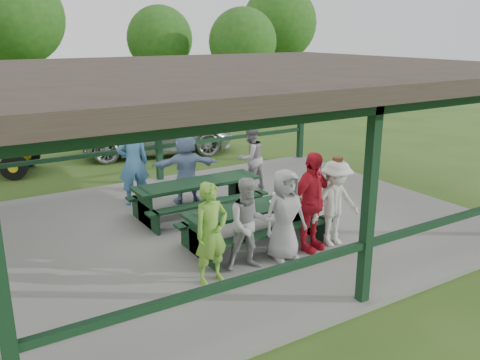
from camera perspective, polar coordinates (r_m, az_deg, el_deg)
ground at (r=10.80m, az=-0.92°, el=-5.21°), size 90.00×90.00×0.00m
concrete_slab at (r=10.78m, az=-0.92°, el=-4.96°), size 10.00×8.00×0.10m
pavilion_structure at (r=10.07m, az=-1.00°, el=11.80°), size 10.60×8.60×3.24m
picnic_table_near at (r=9.53m, az=1.66°, el=-4.49°), size 2.70×1.39×0.75m
picnic_table_far at (r=11.08m, az=-4.80°, el=-1.50°), size 2.79×1.39×0.75m
table_setting at (r=9.59m, az=2.89°, el=-2.43°), size 2.50×0.45×0.10m
contestant_green at (r=8.02m, az=-3.25°, el=-5.97°), size 0.64×0.46×1.65m
contestant_grey_left at (r=8.44m, az=1.04°, el=-5.00°), size 0.89×0.76×1.59m
contestant_grey_mid at (r=8.84m, az=5.04°, el=-3.92°), size 0.83×0.58×1.63m
contestant_red at (r=9.21m, az=8.01°, el=-2.48°), size 1.14×0.64×1.84m
contestant_white_fedora at (r=9.55m, az=10.64°, el=-2.53°), size 1.09×0.67×1.69m
spectator_lblue at (r=11.82m, az=-6.07°, el=1.41°), size 1.63×0.91×1.67m
spectator_blue at (r=11.85m, az=-11.91°, el=1.91°), size 0.76×0.54×1.96m
spectator_grey at (r=12.67m, az=1.19°, el=2.48°), size 0.90×0.75×1.66m
pickup_truck at (r=17.34m, az=-9.18°, el=5.32°), size 5.50×3.51×1.41m
tree_left at (r=26.59m, az=-23.78°, el=16.32°), size 4.29×4.29×6.71m
tree_mid at (r=27.60m, az=-9.00°, el=15.37°), size 3.38×3.38×5.28m
tree_right at (r=25.29m, az=0.31°, el=15.21°), size 3.26×3.26×5.10m
tree_far_right at (r=29.61m, az=4.43°, el=17.13°), size 4.13×4.13×6.45m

